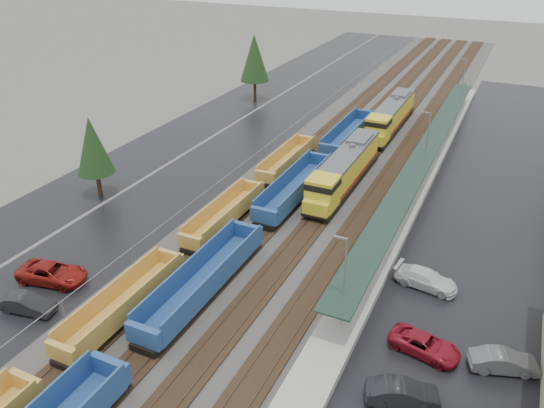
{
  "coord_description": "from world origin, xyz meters",
  "views": [
    {
      "loc": [
        17.91,
        -9.58,
        26.5
      ],
      "look_at": [
        -2.07,
        32.63,
        2.0
      ],
      "focal_mm": 35.0,
      "sensor_mm": 36.0,
      "label": 1
    }
  ],
  "objects_px": {
    "well_string_yellow": "(124,304)",
    "parked_car_east_a": "(403,393)",
    "locomotive_lead": "(344,170)",
    "parked_car_east_c": "(426,279)",
    "parked_car_east_e": "(504,362)",
    "parked_car_east_b": "(425,345)",
    "locomotive_trail": "(390,116)",
    "parked_car_west_b": "(27,304)",
    "parked_car_west_c": "(52,273)",
    "well_string_blue": "(204,280)"
  },
  "relations": [
    {
      "from": "well_string_yellow",
      "to": "well_string_blue",
      "type": "relative_size",
      "value": 0.82
    },
    {
      "from": "locomotive_lead",
      "to": "parked_car_east_e",
      "type": "height_order",
      "value": "locomotive_lead"
    },
    {
      "from": "locomotive_trail",
      "to": "well_string_yellow",
      "type": "xyz_separation_m",
      "value": [
        -8.0,
        -49.2,
        -1.22
      ]
    },
    {
      "from": "well_string_blue",
      "to": "parked_car_east_e",
      "type": "xyz_separation_m",
      "value": [
        22.61,
        1.31,
        -0.5
      ]
    },
    {
      "from": "locomotive_lead",
      "to": "parked_car_east_c",
      "type": "xyz_separation_m",
      "value": [
        12.09,
        -14.63,
        -1.59
      ]
    },
    {
      "from": "well_string_yellow",
      "to": "parked_car_west_c",
      "type": "relative_size",
      "value": 12.8
    },
    {
      "from": "parked_car_west_c",
      "to": "parked_car_west_b",
      "type": "bearing_deg",
      "value": -172.39
    },
    {
      "from": "parked_car_west_b",
      "to": "parked_car_west_c",
      "type": "height_order",
      "value": "parked_car_west_c"
    },
    {
      "from": "locomotive_lead",
      "to": "parked_car_west_c",
      "type": "height_order",
      "value": "locomotive_lead"
    },
    {
      "from": "well_string_blue",
      "to": "parked_car_west_b",
      "type": "xyz_separation_m",
      "value": [
        -11.07,
        -7.87,
        -0.52
      ]
    },
    {
      "from": "parked_car_west_b",
      "to": "parked_car_west_c",
      "type": "xyz_separation_m",
      "value": [
        -1.28,
        3.82,
        0.09
      ]
    },
    {
      "from": "locomotive_trail",
      "to": "parked_car_west_b",
      "type": "bearing_deg",
      "value": -106.14
    },
    {
      "from": "parked_car_east_c",
      "to": "parked_car_east_b",
      "type": "bearing_deg",
      "value": -162.08
    },
    {
      "from": "well_string_yellow",
      "to": "parked_car_east_a",
      "type": "height_order",
      "value": "well_string_yellow"
    },
    {
      "from": "well_string_blue",
      "to": "parked_car_east_e",
      "type": "relative_size",
      "value": 20.37
    },
    {
      "from": "parked_car_east_a",
      "to": "parked_car_east_c",
      "type": "xyz_separation_m",
      "value": [
        -1.02,
        12.86,
        -0.01
      ]
    },
    {
      "from": "well_string_yellow",
      "to": "locomotive_trail",
      "type": "bearing_deg",
      "value": 80.76
    },
    {
      "from": "locomotive_lead",
      "to": "well_string_yellow",
      "type": "bearing_deg",
      "value": -105.84
    },
    {
      "from": "well_string_blue",
      "to": "parked_car_west_c",
      "type": "xyz_separation_m",
      "value": [
        -12.35,
        -4.05,
        -0.43
      ]
    },
    {
      "from": "parked_car_east_a",
      "to": "parked_car_east_e",
      "type": "height_order",
      "value": "parked_car_east_a"
    },
    {
      "from": "parked_car_west_c",
      "to": "parked_car_east_a",
      "type": "bearing_deg",
      "value": -101.44
    },
    {
      "from": "locomotive_trail",
      "to": "parked_car_east_a",
      "type": "height_order",
      "value": "locomotive_trail"
    },
    {
      "from": "parked_car_east_b",
      "to": "well_string_yellow",
      "type": "bearing_deg",
      "value": 115.95
    },
    {
      "from": "parked_car_east_b",
      "to": "locomotive_lead",
      "type": "bearing_deg",
      "value": 42.02
    },
    {
      "from": "parked_car_east_c",
      "to": "parked_car_east_e",
      "type": "distance_m",
      "value": 9.75
    },
    {
      "from": "parked_car_west_c",
      "to": "parked_car_east_a",
      "type": "xyz_separation_m",
      "value": [
        29.47,
        -0.25,
        -0.05
      ]
    },
    {
      "from": "well_string_blue",
      "to": "parked_car_east_a",
      "type": "distance_m",
      "value": 17.66
    },
    {
      "from": "parked_car_east_b",
      "to": "parked_car_east_e",
      "type": "height_order",
      "value": "parked_car_east_e"
    },
    {
      "from": "locomotive_trail",
      "to": "well_string_blue",
      "type": "distance_m",
      "value": 44.39
    },
    {
      "from": "parked_car_west_c",
      "to": "parked_car_east_c",
      "type": "distance_m",
      "value": 31.11
    },
    {
      "from": "locomotive_trail",
      "to": "well_string_yellow",
      "type": "distance_m",
      "value": 49.86
    },
    {
      "from": "parked_car_east_c",
      "to": "parked_car_east_e",
      "type": "height_order",
      "value": "parked_car_east_c"
    },
    {
      "from": "well_string_blue",
      "to": "locomotive_trail",
      "type": "bearing_deg",
      "value": 84.83
    },
    {
      "from": "parked_car_east_b",
      "to": "locomotive_trail",
      "type": "bearing_deg",
      "value": 28.26
    },
    {
      "from": "locomotive_trail",
      "to": "parked_car_east_e",
      "type": "relative_size",
      "value": 4.3
    },
    {
      "from": "locomotive_trail",
      "to": "parked_car_west_b",
      "type": "height_order",
      "value": "locomotive_trail"
    },
    {
      "from": "well_string_yellow",
      "to": "parked_car_east_e",
      "type": "relative_size",
      "value": 16.68
    },
    {
      "from": "parked_car_west_c",
      "to": "parked_car_east_e",
      "type": "distance_m",
      "value": 35.37
    },
    {
      "from": "well_string_yellow",
      "to": "parked_car_east_c",
      "type": "height_order",
      "value": "well_string_yellow"
    },
    {
      "from": "parked_car_east_a",
      "to": "parked_car_east_b",
      "type": "bearing_deg",
      "value": -23.91
    },
    {
      "from": "locomotive_trail",
      "to": "parked_car_west_b",
      "type": "distance_m",
      "value": 54.23
    },
    {
      "from": "well_string_yellow",
      "to": "parked_car_west_b",
      "type": "relative_size",
      "value": 16.97
    },
    {
      "from": "locomotive_lead",
      "to": "parked_car_east_b",
      "type": "bearing_deg",
      "value": -58.97
    },
    {
      "from": "parked_car_east_e",
      "to": "parked_car_east_a",
      "type": "bearing_deg",
      "value": 116.98
    },
    {
      "from": "locomotive_lead",
      "to": "well_string_blue",
      "type": "relative_size",
      "value": 0.21
    },
    {
      "from": "parked_car_west_b",
      "to": "parked_car_east_e",
      "type": "xyz_separation_m",
      "value": [
        33.68,
        9.18,
        0.01
      ]
    },
    {
      "from": "parked_car_west_c",
      "to": "well_string_blue",
      "type": "bearing_deg",
      "value": -82.83
    },
    {
      "from": "parked_car_west_b",
      "to": "parked_car_east_b",
      "type": "bearing_deg",
      "value": -83.67
    },
    {
      "from": "parked_car_east_c",
      "to": "parked_car_east_a",
      "type": "bearing_deg",
      "value": -167.78
    },
    {
      "from": "parked_car_west_c",
      "to": "parked_car_east_c",
      "type": "bearing_deg",
      "value": -77.06
    }
  ]
}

